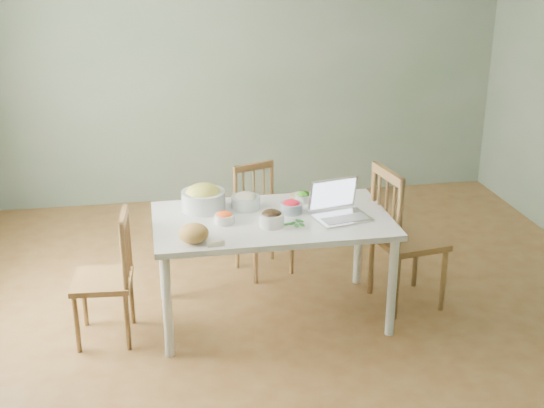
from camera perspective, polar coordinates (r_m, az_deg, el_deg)
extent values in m
cube|color=brown|center=(5.19, 2.45, -8.78)|extent=(5.00, 5.00, 0.00)
cube|color=gray|center=(7.07, -1.84, 11.03)|extent=(5.00, 0.00, 2.70)
cube|color=gray|center=(2.47, 15.77, -9.73)|extent=(5.00, 0.00, 2.70)
ellipsoid|color=gold|center=(4.49, -6.21, -2.32)|extent=(0.19, 0.19, 0.12)
cube|color=#FDF1CF|center=(4.45, -4.48, -3.13)|extent=(0.11, 0.05, 0.03)
cylinder|color=#C8B091|center=(5.22, 2.46, 0.60)|extent=(0.25, 0.25, 0.02)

